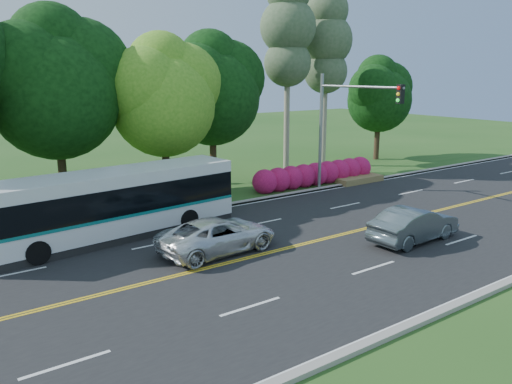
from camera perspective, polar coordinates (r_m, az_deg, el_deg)
ground at (r=21.74m, az=7.31°, el=-5.50°), size 120.00×120.00×0.00m
road at (r=21.74m, az=7.31°, el=-5.48°), size 60.00×14.00×0.02m
curb_north at (r=27.19m, az=-2.82°, el=-1.38°), size 60.00×0.30×0.15m
curb_south at (r=17.50m, az=23.50°, el=-11.10°), size 60.00×0.30×0.15m
grass_verge at (r=28.74m, az=-4.79°, el=-0.65°), size 60.00×4.00×0.10m
lane_markings at (r=21.68m, az=7.12°, el=-5.49°), size 57.60×13.82×0.00m
tree_row at (r=28.66m, az=-17.49°, el=12.25°), size 44.70×9.10×13.84m
bougainvillea_hedge at (r=32.07m, az=7.13°, el=1.99°), size 9.50×2.25×1.50m
traffic_signal at (r=29.08m, az=9.98°, el=8.60°), size 0.42×6.10×7.00m
transit_bus at (r=22.36m, az=-16.12°, el=-1.47°), size 11.36×3.58×2.92m
sedan at (r=22.26m, az=17.61°, el=-3.56°), size 4.51×1.73×1.47m
suv at (r=20.06m, az=-4.37°, el=-4.92°), size 5.11×2.63×1.38m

